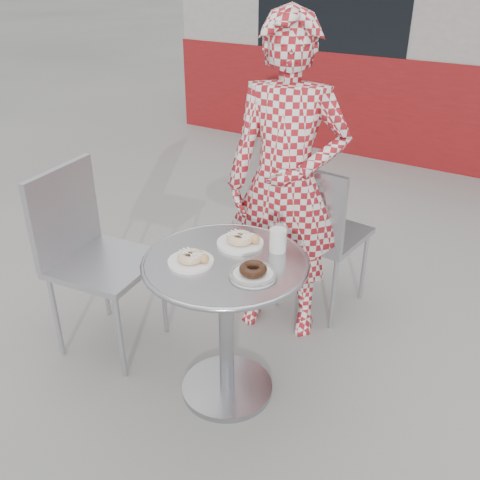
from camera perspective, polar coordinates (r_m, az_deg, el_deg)
The scene contains 9 objects.
ground at distance 2.66m, azimuth -1.20°, elevation -15.76°, with size 60.00×60.00×0.00m, color gray.
bistro_table at distance 2.33m, azimuth -1.52°, elevation -5.91°, with size 0.71×0.71×0.72m.
chair_far at distance 3.12m, azimuth 8.55°, elevation -2.37°, with size 0.47×0.47×0.91m.
chair_left at distance 2.85m, azimuth -13.90°, elevation -5.79°, with size 0.52×0.52×0.96m.
seated_person at distance 2.69m, azimuth 4.92°, elevation 5.87°, with size 0.61×0.40×1.66m, color maroon.
plate_far at distance 2.34m, azimuth 0.11°, elevation -0.04°, with size 0.21×0.21×0.05m.
plate_near at distance 2.21m, azimuth -5.21°, elevation -2.01°, with size 0.19×0.19×0.05m.
plate_checker at distance 2.12m, azimuth 1.40°, elevation -3.50°, with size 0.19×0.19×0.05m.
milk_cup at distance 2.28m, azimuth 4.07°, elevation 0.10°, with size 0.08×0.08×0.12m.
Camera 1 is at (1.08, -1.59, 1.84)m, focal length 40.00 mm.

